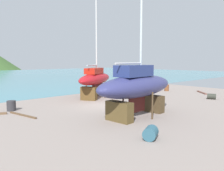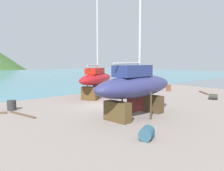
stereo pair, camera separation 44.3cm
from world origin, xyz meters
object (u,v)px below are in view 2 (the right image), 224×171
(barrel_blue_faded, at_px, (213,97))
(barrel_tipped_right, at_px, (169,88))
(worker, at_px, (148,94))
(barrel_ochre, at_px, (147,133))
(sailboat_small_center, at_px, (96,79))
(barrel_tipped_center, at_px, (12,105))
(sailboat_large_starboard, at_px, (136,87))

(barrel_blue_faded, bearing_deg, barrel_tipped_right, 72.81)
(worker, distance_m, barrel_tipped_right, 9.48)
(worker, height_order, barrel_blue_faded, worker)
(worker, height_order, barrel_ochre, worker)
(sailboat_small_center, distance_m, barrel_ochre, 13.71)
(barrel_tipped_center, xyz_separation_m, barrel_ochre, (2.79, -11.47, -0.06))
(barrel_tipped_right, bearing_deg, barrel_tipped_center, 175.66)
(barrel_tipped_center, distance_m, barrel_ochre, 11.81)
(barrel_tipped_right, bearing_deg, barrel_blue_faded, -107.19)
(sailboat_large_starboard, distance_m, barrel_tipped_center, 9.95)
(barrel_ochre, bearing_deg, worker, 39.52)
(barrel_blue_faded, relative_size, barrel_ochre, 1.03)
(barrel_tipped_right, relative_size, barrel_ochre, 1.03)
(sailboat_large_starboard, height_order, barrel_tipped_center, sailboat_large_starboard)
(sailboat_large_starboard, relative_size, barrel_blue_faded, 14.47)
(barrel_ochre, bearing_deg, sailboat_small_center, 63.16)
(sailboat_small_center, distance_m, barrel_tipped_right, 10.44)
(barrel_tipped_center, bearing_deg, barrel_ochre, -76.33)
(barrel_tipped_center, height_order, barrel_tipped_right, barrel_tipped_right)
(sailboat_small_center, bearing_deg, barrel_blue_faded, -78.73)
(worker, bearing_deg, barrel_ochre, -174.00)
(sailboat_large_starboard, bearing_deg, barrel_tipped_right, 21.13)
(sailboat_large_starboard, xyz_separation_m, sailboat_small_center, (3.02, 8.48, -0.17))
(sailboat_large_starboard, xyz_separation_m, barrel_blue_faded, (11.03, -0.44, -1.83))
(sailboat_large_starboard, bearing_deg, sailboat_small_center, 65.67)
(barrel_tipped_center, distance_m, barrel_blue_faded, 18.85)
(sailboat_small_center, height_order, barrel_blue_faded, sailboat_small_center)
(sailboat_small_center, bearing_deg, barrel_tipped_center, 153.67)
(worker, height_order, barrel_tipped_center, worker)
(sailboat_small_center, xyz_separation_m, barrel_tipped_center, (-8.94, -0.67, -1.55))
(sailboat_large_starboard, relative_size, barrel_tipped_right, 14.49)
(barrel_blue_faded, distance_m, barrel_tipped_right, 7.12)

